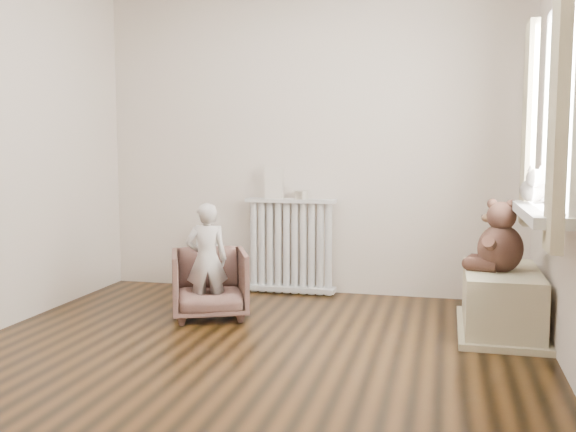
% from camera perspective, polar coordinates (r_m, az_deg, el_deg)
% --- Properties ---
extents(floor, '(3.60, 3.60, 0.01)m').
position_cam_1_polar(floor, '(3.94, -3.79, -12.29)').
color(floor, black).
rests_on(floor, ground).
extents(back_wall, '(3.60, 0.02, 2.60)m').
position_cam_1_polar(back_wall, '(5.48, 1.90, 6.71)').
color(back_wall, silver).
rests_on(back_wall, ground).
extents(front_wall, '(3.60, 0.02, 2.60)m').
position_cam_1_polar(front_wall, '(2.10, -19.32, 7.36)').
color(front_wall, silver).
rests_on(front_wall, ground).
extents(window, '(0.03, 0.90, 1.10)m').
position_cam_1_polar(window, '(3.91, 23.25, 8.67)').
color(window, white).
rests_on(window, right_wall).
extents(window_sill, '(0.22, 1.10, 0.06)m').
position_cam_1_polar(window_sill, '(3.91, 21.60, 0.22)').
color(window_sill, silver).
rests_on(window_sill, right_wall).
extents(curtain_left, '(0.06, 0.26, 1.30)m').
position_cam_1_polar(curtain_left, '(3.33, 22.90, 8.19)').
color(curtain_left, beige).
rests_on(curtain_left, right_wall).
extents(curtain_right, '(0.06, 0.26, 1.30)m').
position_cam_1_polar(curtain_right, '(4.46, 20.64, 7.63)').
color(curtain_right, beige).
rests_on(curtain_right, right_wall).
extents(radiator, '(0.77, 0.15, 0.81)m').
position_cam_1_polar(radiator, '(5.46, 0.24, -2.87)').
color(radiator, silver).
rests_on(radiator, floor).
extents(paper_doll, '(0.16, 0.01, 0.27)m').
position_cam_1_polar(paper_doll, '(5.44, -1.27, 2.97)').
color(paper_doll, beige).
rests_on(paper_doll, radiator).
extents(tin_a, '(0.11, 0.11, 0.07)m').
position_cam_1_polar(tin_a, '(5.38, 1.22, 1.89)').
color(tin_a, '#A59E8C').
rests_on(tin_a, radiator).
extents(toy_vanity, '(0.36, 0.25, 0.56)m').
position_cam_1_polar(toy_vanity, '(5.67, -7.23, -3.76)').
color(toy_vanity, silver).
rests_on(toy_vanity, floor).
extents(armchair, '(0.71, 0.72, 0.50)m').
position_cam_1_polar(armchair, '(4.76, -6.99, -5.97)').
color(armchair, brown).
rests_on(armchair, floor).
extents(child, '(0.36, 0.30, 0.83)m').
position_cam_1_polar(child, '(4.68, -7.24, -3.88)').
color(child, beige).
rests_on(child, armchair).
extents(toy_bench, '(0.48, 0.91, 0.43)m').
position_cam_1_polar(toy_bench, '(4.58, 18.42, -7.35)').
color(toy_bench, '#C1B994').
rests_on(toy_bench, floor).
extents(teddy_bear, '(0.44, 0.37, 0.47)m').
position_cam_1_polar(teddy_bear, '(4.45, 18.39, -1.59)').
color(teddy_bear, '#361F17').
rests_on(teddy_bear, toy_bench).
extents(plush_cat, '(0.20, 0.28, 0.22)m').
position_cam_1_polar(plush_cat, '(4.22, 20.95, 2.42)').
color(plush_cat, slate).
rests_on(plush_cat, window_sill).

